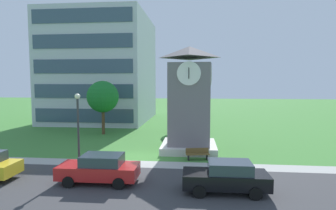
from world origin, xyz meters
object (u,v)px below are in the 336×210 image
at_px(park_bench, 198,154).
at_px(parked_car_red, 100,168).
at_px(street_lamp, 78,122).
at_px(tree_streetside, 103,97).
at_px(parked_car_black, 226,177).
at_px(clock_tower, 189,105).
at_px(tree_by_building, 184,99).

height_order(park_bench, parked_car_red, parked_car_red).
relative_size(street_lamp, tree_streetside, 0.85).
relative_size(street_lamp, parked_car_red, 1.11).
height_order(tree_streetside, parked_car_black, tree_streetside).
distance_m(clock_tower, parked_car_red, 10.21).
xyz_separation_m(park_bench, street_lamp, (-7.96, -3.31, 2.81)).
xyz_separation_m(clock_tower, parked_car_red, (-5.08, -8.29, -3.11)).
distance_m(clock_tower, parked_car_black, 9.75).
distance_m(street_lamp, tree_by_building, 16.74).
relative_size(tree_streetside, tree_by_building, 1.05).
relative_size(street_lamp, tree_by_building, 0.89).
xyz_separation_m(street_lamp, parked_car_black, (9.43, -2.72, -2.41)).
bearing_deg(street_lamp, tree_streetside, 102.02).
xyz_separation_m(street_lamp, parked_car_red, (2.16, -2.03, -2.41)).
distance_m(parked_car_red, parked_car_black, 7.31).
bearing_deg(tree_streetside, park_bench, -41.00).
relative_size(park_bench, street_lamp, 0.36).
height_order(clock_tower, tree_by_building, clock_tower).
distance_m(street_lamp, parked_car_black, 10.11).
bearing_deg(tree_by_building, parked_car_black, -80.75).
bearing_deg(street_lamp, clock_tower, 40.84).
distance_m(clock_tower, tree_streetside, 11.75).
bearing_deg(tree_by_building, park_bench, -83.02).
bearing_deg(tree_streetside, clock_tower, -32.44).
bearing_deg(tree_streetside, parked_car_red, -71.67).
bearing_deg(parked_car_black, tree_streetside, 128.40).
bearing_deg(clock_tower, street_lamp, -139.16).
bearing_deg(parked_car_red, tree_streetside, 108.33).
bearing_deg(park_bench, street_lamp, -157.41).
relative_size(clock_tower, parked_car_red, 1.92).
height_order(clock_tower, park_bench, clock_tower).
bearing_deg(tree_by_building, street_lamp, -112.78).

